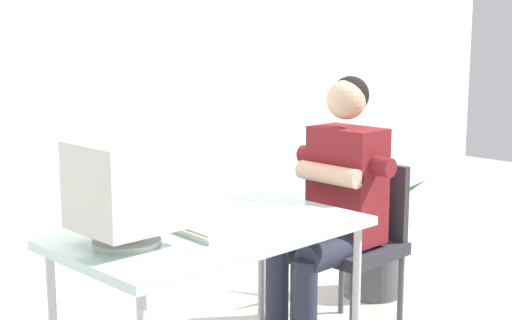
{
  "coord_description": "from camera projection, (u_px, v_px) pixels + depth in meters",
  "views": [
    {
      "loc": [
        -1.95,
        -2.25,
        1.54
      ],
      "look_at": [
        0.25,
        0.0,
        0.97
      ],
      "focal_mm": 52.78,
      "sensor_mm": 36.0,
      "label": 1
    }
  ],
  "objects": [
    {
      "name": "wall_back",
      "position": [
        85.0,
        32.0,
        4.13
      ],
      "size": [
        8.0,
        0.1,
        3.0
      ],
      "primitive_type": "cube",
      "color": "silver",
      "rests_on": "ground_plane"
    },
    {
      "name": "desk",
      "position": [
        213.0,
        240.0,
        3.08
      ],
      "size": [
        1.27,
        0.72,
        0.72
      ],
      "color": "#B7B7BC",
      "rests_on": "ground_plane"
    },
    {
      "name": "crt_monitor",
      "position": [
        126.0,
        187.0,
        2.79
      ],
      "size": [
        0.36,
        0.34,
        0.4
      ],
      "color": "silver",
      "rests_on": "desk"
    },
    {
      "name": "keyboard",
      "position": [
        193.0,
        226.0,
        3.03
      ],
      "size": [
        0.2,
        0.46,
        0.03
      ],
      "color": "beige",
      "rests_on": "desk"
    },
    {
      "name": "office_chair",
      "position": [
        356.0,
        236.0,
        3.76
      ],
      "size": [
        0.44,
        0.44,
        0.86
      ],
      "color": "#4C4C51",
      "rests_on": "ground_plane"
    },
    {
      "name": "person_seated",
      "position": [
        333.0,
        202.0,
        3.6
      ],
      "size": [
        0.68,
        0.55,
        1.3
      ],
      "color": "maroon",
      "rests_on": "ground_plane"
    },
    {
      "name": "potted_plant",
      "position": [
        372.0,
        247.0,
        4.32
      ],
      "size": [
        0.63,
        0.56,
        0.76
      ],
      "color": "#4C4C51",
      "rests_on": "ground_plane"
    }
  ]
}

